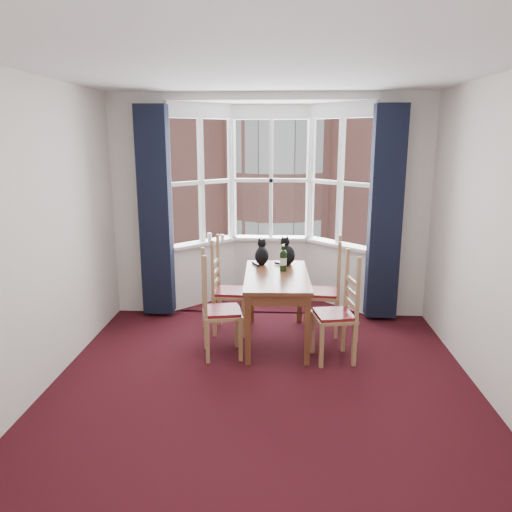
# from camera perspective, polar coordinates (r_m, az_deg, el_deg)

# --- Properties ---
(floor) EXTENTS (4.50, 4.50, 0.00)m
(floor) POSITION_cam_1_polar(r_m,az_deg,el_deg) (4.63, 0.68, -15.87)
(floor) COLOR black
(floor) RESTS_ON ground
(ceiling) EXTENTS (4.50, 4.50, 0.00)m
(ceiling) POSITION_cam_1_polar(r_m,az_deg,el_deg) (4.07, 0.80, 20.94)
(ceiling) COLOR white
(ceiling) RESTS_ON floor
(wall_left) EXTENTS (0.00, 4.50, 4.50)m
(wall_left) POSITION_cam_1_polar(r_m,az_deg,el_deg) (4.66, -24.68, 1.46)
(wall_left) COLOR silver
(wall_left) RESTS_ON floor
(wall_right) EXTENTS (0.00, 4.50, 4.50)m
(wall_right) POSITION_cam_1_polar(r_m,az_deg,el_deg) (4.52, 26.97, 0.88)
(wall_right) COLOR silver
(wall_right) RESTS_ON floor
(wall_near) EXTENTS (4.00, 0.00, 4.00)m
(wall_near) POSITION_cam_1_polar(r_m,az_deg,el_deg) (1.99, -1.89, -12.47)
(wall_near) COLOR silver
(wall_near) RESTS_ON floor
(wall_back_pier_left) EXTENTS (0.70, 0.12, 2.80)m
(wall_back_pier_left) POSITION_cam_1_polar(r_m,az_deg,el_deg) (6.60, -13.00, 5.56)
(wall_back_pier_left) COLOR silver
(wall_back_pier_left) RESTS_ON floor
(wall_back_pier_right) EXTENTS (0.70, 0.12, 2.80)m
(wall_back_pier_right) POSITION_cam_1_polar(r_m,az_deg,el_deg) (6.52, 16.27, 5.27)
(wall_back_pier_right) COLOR silver
(wall_back_pier_right) RESTS_ON floor
(bay_window) EXTENTS (2.76, 0.94, 2.80)m
(bay_window) POSITION_cam_1_polar(r_m,az_deg,el_deg) (6.85, 1.66, 6.17)
(bay_window) COLOR white
(bay_window) RESTS_ON floor
(curtain_left) EXTENTS (0.38, 0.22, 2.60)m
(curtain_left) POSITION_cam_1_polar(r_m,az_deg,el_deg) (6.37, -11.42, 4.91)
(curtain_left) COLOR black
(curtain_left) RESTS_ON floor
(curtain_right) EXTENTS (0.38, 0.22, 2.60)m
(curtain_right) POSITION_cam_1_polar(r_m,az_deg,el_deg) (6.30, 14.56, 4.65)
(curtain_right) COLOR black
(curtain_right) RESTS_ON floor
(dining_table) EXTENTS (0.74, 1.32, 0.78)m
(dining_table) POSITION_cam_1_polar(r_m,az_deg,el_deg) (5.55, 2.38, -3.24)
(dining_table) COLOR brown
(dining_table) RESTS_ON floor
(chair_left_near) EXTENTS (0.48, 0.49, 0.92)m
(chair_left_near) POSITION_cam_1_polar(r_m,az_deg,el_deg) (5.27, -4.88, -6.53)
(chair_left_near) COLOR #A1794E
(chair_left_near) RESTS_ON floor
(chair_left_far) EXTENTS (0.42, 0.44, 0.92)m
(chair_left_far) POSITION_cam_1_polar(r_m,az_deg,el_deg) (5.92, -3.75, -4.23)
(chair_left_far) COLOR #A1794E
(chair_left_far) RESTS_ON floor
(chair_right_near) EXTENTS (0.47, 0.49, 0.92)m
(chair_right_near) POSITION_cam_1_polar(r_m,az_deg,el_deg) (5.25, 9.84, -6.77)
(chair_right_near) COLOR #A1794E
(chair_right_near) RESTS_ON floor
(chair_right_far) EXTENTS (0.44, 0.46, 0.92)m
(chair_right_far) POSITION_cam_1_polar(r_m,az_deg,el_deg) (5.92, 8.49, -4.35)
(chair_right_far) COLOR #A1794E
(chair_right_far) RESTS_ON floor
(cat_left) EXTENTS (0.17, 0.24, 0.32)m
(cat_left) POSITION_cam_1_polar(r_m,az_deg,el_deg) (5.94, 0.66, 0.18)
(cat_left) COLOR black
(cat_left) RESTS_ON dining_table
(cat_right) EXTENTS (0.25, 0.29, 0.34)m
(cat_right) POSITION_cam_1_polar(r_m,az_deg,el_deg) (5.96, 3.58, 0.28)
(cat_right) COLOR black
(cat_right) RESTS_ON dining_table
(wine_bottle) EXTENTS (0.08, 0.08, 0.31)m
(wine_bottle) POSITION_cam_1_polar(r_m,az_deg,el_deg) (5.65, 3.13, -0.41)
(wine_bottle) COLOR black
(wine_bottle) RESTS_ON dining_table
(candle_tall) EXTENTS (0.06, 0.06, 0.12)m
(candle_tall) POSITION_cam_1_polar(r_m,az_deg,el_deg) (6.84, -5.32, 2.13)
(candle_tall) COLOR white
(candle_tall) RESTS_ON bay_window
(candle_short) EXTENTS (0.06, 0.06, 0.10)m
(candle_short) POSITION_cam_1_polar(r_m,az_deg,el_deg) (6.85, -3.87, 2.07)
(candle_short) COLOR white
(candle_short) RESTS_ON bay_window
(street) EXTENTS (80.00, 80.00, 0.00)m
(street) POSITION_cam_1_polar(r_m,az_deg,el_deg) (37.22, 2.67, 0.64)
(street) COLOR #333335
(street) RESTS_ON ground
(tenement_building) EXTENTS (18.40, 7.80, 15.20)m
(tenement_building) POSITION_cam_1_polar(r_m,az_deg,el_deg) (18.06, 2.54, 11.35)
(tenement_building) COLOR #9E5D51
(tenement_building) RESTS_ON street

